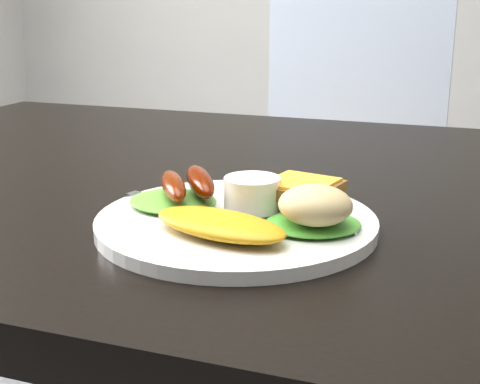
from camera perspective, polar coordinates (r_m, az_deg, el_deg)
dining_table at (r=0.79m, az=-0.39°, el=0.06°), size 1.20×0.80×0.04m
dining_chair at (r=1.60m, az=8.14°, el=-2.08°), size 0.45×0.45×0.05m
person at (r=1.38m, az=1.61°, el=11.56°), size 0.65×0.48×1.68m
plate at (r=0.60m, az=-0.32°, el=-2.63°), size 0.25×0.25×0.01m
lettuce_left at (r=0.63m, az=-5.74°, el=-0.76°), size 0.11×0.11×0.01m
lettuce_right at (r=0.57m, az=6.23°, el=-2.69°), size 0.11×0.10×0.01m
omelette at (r=0.55m, az=-1.75°, el=-2.76°), size 0.13×0.09×0.02m
sausage_a at (r=0.62m, az=-5.71°, el=0.54°), size 0.06×0.08×0.02m
sausage_b at (r=0.64m, az=-3.43°, el=0.91°), size 0.07×0.09×0.02m
ramekin at (r=0.61m, az=1.04°, el=-0.13°), size 0.05×0.05×0.03m
toast_a at (r=0.65m, az=4.69°, el=-0.11°), size 0.07×0.07×0.01m
toast_b at (r=0.62m, az=5.25°, el=0.26°), size 0.08×0.08×0.01m
potato_salad at (r=0.56m, az=6.45°, el=-1.12°), size 0.06×0.06×0.03m
fork at (r=0.61m, az=-3.56°, el=-1.54°), size 0.17×0.06×0.00m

